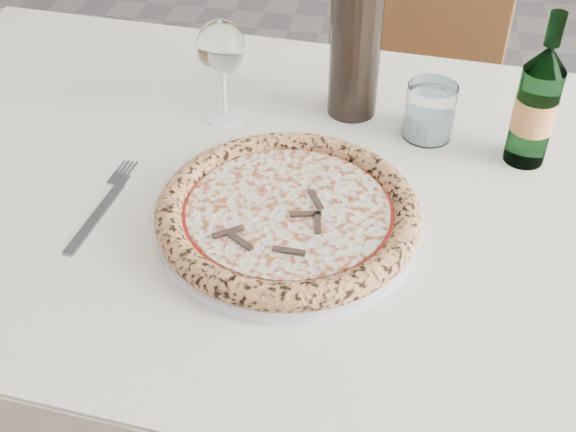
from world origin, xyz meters
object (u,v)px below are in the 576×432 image
(plate, at_px, (288,223))
(beer_bottle, at_px, (536,105))
(chair_far, at_px, (398,79))
(pizza, at_px, (288,212))
(wine_bottle, at_px, (356,33))
(dining_table, at_px, (300,230))
(tumbler, at_px, (429,114))
(wine_glass, at_px, (221,50))

(plate, distance_m, beer_bottle, 0.39)
(chair_far, relative_size, pizza, 2.74)
(pizza, distance_m, wine_bottle, 0.32)
(plate, bearing_deg, chair_far, 82.43)
(pizza, xyz_separation_m, beer_bottle, (0.31, 0.21, 0.06))
(dining_table, height_order, beer_bottle, beer_bottle)
(tumbler, bearing_deg, wine_glass, -178.59)
(chair_far, distance_m, beer_bottle, 0.72)
(plate, xyz_separation_m, pizza, (-0.00, -0.00, 0.02))
(tumbler, xyz_separation_m, wine_bottle, (-0.12, 0.05, 0.10))
(chair_far, xyz_separation_m, wine_glass, (-0.26, -0.58, 0.34))
(wine_glass, distance_m, tumbler, 0.33)
(tumbler, bearing_deg, wine_bottle, 158.26)
(chair_far, xyz_separation_m, wine_bottle, (-0.06, -0.53, 0.36))
(wine_bottle, bearing_deg, dining_table, -103.32)
(tumbler, bearing_deg, chair_far, 95.88)
(dining_table, relative_size, wine_bottle, 4.75)
(chair_far, distance_m, wine_glass, 0.72)
(chair_far, relative_size, wine_glass, 5.67)
(wine_glass, distance_m, wine_bottle, 0.20)
(pizza, height_order, beer_bottle, beer_bottle)
(pizza, relative_size, wine_bottle, 1.07)
(chair_far, height_order, wine_glass, chair_far)
(wine_glass, relative_size, tumbler, 1.94)
(dining_table, distance_m, pizza, 0.15)
(chair_far, relative_size, plate, 2.75)
(chair_far, relative_size, beer_bottle, 4.10)
(dining_table, bearing_deg, chair_far, 81.40)
(dining_table, height_order, pizza, pizza)
(beer_bottle, bearing_deg, wine_glass, 176.05)
(dining_table, xyz_separation_m, plate, (-0.00, -0.10, 0.10))
(chair_far, bearing_deg, beer_bottle, -71.94)
(plate, height_order, beer_bottle, beer_bottle)
(wine_glass, bearing_deg, plate, -59.33)
(plate, xyz_separation_m, wine_glass, (-0.15, 0.25, 0.11))
(chair_far, bearing_deg, tumbler, -84.12)
(pizza, bearing_deg, tumbler, 56.29)
(chair_far, bearing_deg, wine_bottle, -96.75)
(chair_far, relative_size, wine_bottle, 2.93)
(pizza, distance_m, beer_bottle, 0.38)
(wine_bottle, bearing_deg, chair_far, 83.25)
(chair_far, distance_m, plate, 0.87)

